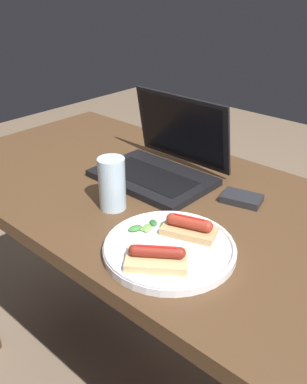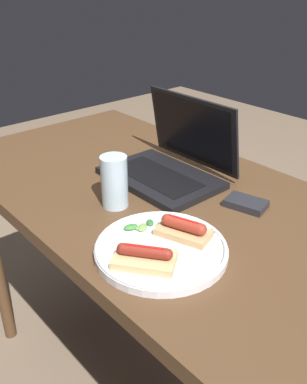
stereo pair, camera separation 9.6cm
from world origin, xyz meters
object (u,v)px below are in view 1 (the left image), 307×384
object	(u,v)px
plate	(169,248)
drinking_glass	(112,184)
laptop	(161,163)
external_drive	(242,199)

from	to	relation	value
plate	drinking_glass	bearing A→B (deg)	167.41
plate	laptop	bearing A→B (deg)	134.18
drinking_glass	external_drive	distance (m)	0.32
plate	drinking_glass	size ratio (longest dim) A/B	2.11
laptop	drinking_glass	bearing A→B (deg)	-82.24
laptop	external_drive	world-z (taller)	laptop
laptop	drinking_glass	world-z (taller)	laptop
plate	external_drive	bearing A→B (deg)	91.31
laptop	plate	bearing A→B (deg)	-45.82
plate	external_drive	world-z (taller)	plate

